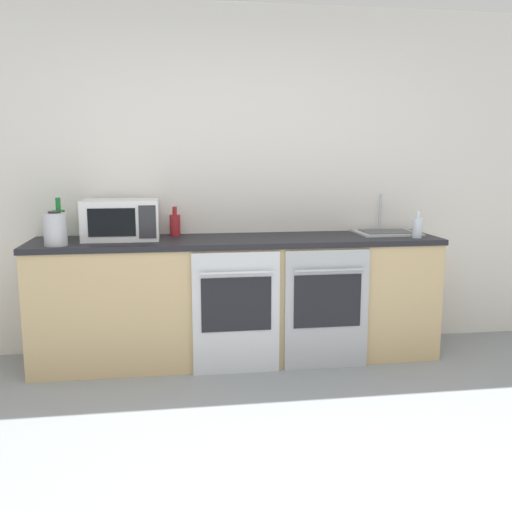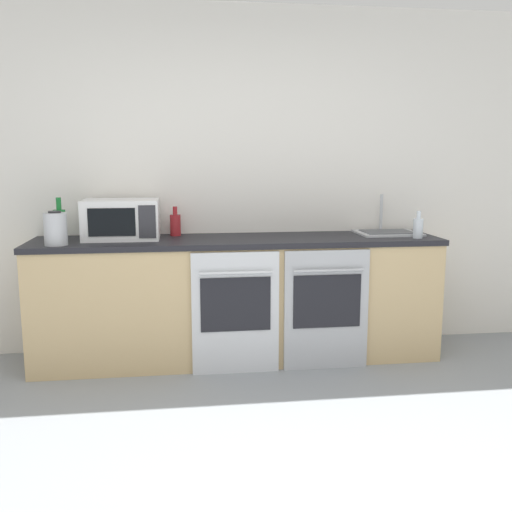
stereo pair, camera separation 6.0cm
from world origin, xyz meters
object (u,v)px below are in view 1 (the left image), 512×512
Objects in this scene: bottle_green at (59,224)px; sink at (386,232)px; bottle_clear at (417,227)px; kettle at (55,229)px; microwave at (121,219)px; bottle_red at (175,224)px; oven_right at (327,309)px; oven_left at (236,313)px.

sink is at bearing 1.55° from bottle_green.
bottle_clear is 2.52m from kettle.
bottle_red is (0.38, 0.12, -0.06)m from microwave.
sink is at bearing 35.15° from oven_right.
oven_right is at bearing -26.60° from bottle_red.
bottle_green reaches higher than kettle.
oven_right is 1.61× the size of microwave.
bottle_green is at bearing 164.18° from oven_left.
bottle_red reaches higher than bottle_clear.
microwave is 0.42m from bottle_green.
sink is at bearing 6.35° from kettle.
oven_left is 1.32m from kettle.
kettle is (-0.78, -0.38, 0.02)m from bottle_red.
bottle_red is at bearing 127.47° from oven_left.
bottle_red is at bearing 175.90° from sink.
oven_left is 0.64m from oven_right.
bottle_red reaches higher than oven_right.
bottle_green is at bearing 169.54° from oven_right.
kettle is 2.41m from sink.
microwave is at bearing 32.55° from kettle.
kettle is (-2.52, -0.01, 0.03)m from bottle_clear.
bottle_clear is (1.34, 0.14, 0.55)m from oven_left.
oven_left is 1.37m from bottle_green.
bottle_red is at bearing 12.74° from bottle_green.
kettle reaches higher than bottle_red.
bottle_green is 1.39× the size of bottle_red.
microwave is at bearing 164.37° from oven_right.
oven_left is at bearing -161.58° from sink.
microwave reaches higher than oven_left.
microwave is 2.32× the size of kettle.
bottle_clear is at bearing 6.08° from oven_left.
bottle_red is at bearing 17.89° from microwave.
bottle_green is at bearing 93.16° from kettle.
microwave is 2.69× the size of bottle_clear.
microwave is (-0.78, 0.40, 0.61)m from oven_left.
oven_right is at bearing -15.63° from microwave.
oven_right is 2.80× the size of bottle_green.
bottle_clear is 1.78m from bottle_red.
bottle_clear is 0.30m from sink.
bottle_green is at bearing -172.15° from microwave.
bottle_red is 1.61m from sink.
oven_left is 0.86m from bottle_red.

